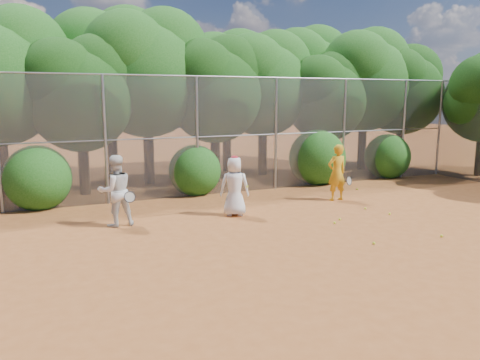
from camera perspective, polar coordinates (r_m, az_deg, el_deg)
name	(u,v)px	position (r m, az deg, el deg)	size (l,w,h in m)	color
ground	(322,240)	(11.30, 9.96, -7.17)	(80.00, 80.00, 0.00)	brown
fence_back	(221,135)	(16.11, -2.27, 5.56)	(20.05, 0.09, 4.03)	gray
tree_2	(81,89)	(16.81, -18.83, 10.45)	(3.99, 3.47, 5.47)	black
tree_3	(147,68)	(18.25, -11.24, 13.27)	(4.89, 4.26, 6.70)	black
tree_4	(216,86)	(18.39, -3.00, 11.43)	(4.19, 3.64, 5.73)	black
tree_5	(264,80)	(20.16, 2.94, 12.13)	(4.51, 3.92, 6.17)	black
tree_6	(327,94)	(20.57, 10.52, 10.33)	(3.86, 3.36, 5.29)	black
tree_7	(366,76)	(22.58, 15.06, 12.18)	(4.77, 4.14, 6.53)	black
tree_8	(403,86)	(23.65, 19.30, 10.73)	(4.25, 3.70, 5.82)	black
tree_10	(110,64)	(20.23, -15.55, 13.43)	(5.15, 4.48, 7.06)	black
tree_11	(227,78)	(21.20, -1.54, 12.36)	(4.64, 4.03, 6.35)	black
tree_12	(307,72)	(23.83, 8.17, 12.85)	(5.02, 4.37, 6.88)	black
bush_0	(37,175)	(15.37, -23.47, 0.55)	(2.00, 2.00, 2.00)	#184E13
bush_1	(195,168)	(16.22, -5.53, 1.45)	(1.80, 1.80, 1.80)	#184E13
bush_2	(317,155)	(18.40, 9.39, 3.01)	(2.20, 2.20, 2.20)	#184E13
bush_3	(388,154)	(20.55, 17.54, 2.99)	(1.90, 1.90, 1.90)	#184E13
player_yellow	(337,173)	(15.42, 11.73, 0.89)	(0.84, 0.52, 1.83)	gold
player_teen	(235,186)	(13.16, -0.66, -0.74)	(0.97, 0.82, 1.71)	white
player_white	(116,191)	(12.51, -14.92, -1.28)	(0.99, 0.82, 1.86)	silver
ball_0	(340,219)	(13.09, 12.06, -4.69)	(0.07, 0.07, 0.07)	#CCDE28
ball_1	(365,208)	(14.51, 15.03, -3.36)	(0.07, 0.07, 0.07)	#CCDE28
ball_2	(442,236)	(12.29, 23.37, -6.28)	(0.07, 0.07, 0.07)	#CCDE28
ball_3	(390,214)	(14.06, 17.79, -3.93)	(0.07, 0.07, 0.07)	#CCDE28
ball_4	(335,223)	(12.70, 11.45, -5.13)	(0.07, 0.07, 0.07)	#CCDE28
ball_5	(357,189)	(17.44, 14.10, -1.09)	(0.07, 0.07, 0.07)	#CCDE28
ball_6	(374,243)	(11.19, 15.99, -7.41)	(0.07, 0.07, 0.07)	#CCDE28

